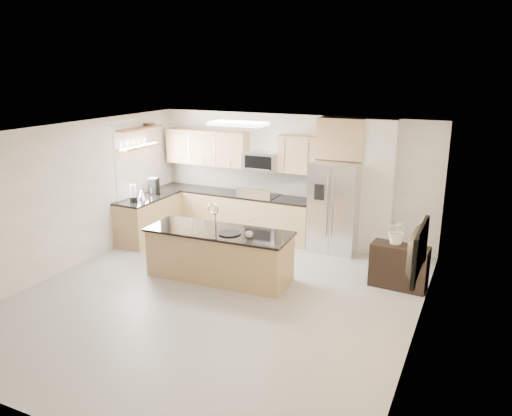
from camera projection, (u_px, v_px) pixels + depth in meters
The scene contains 27 objects.
floor at pixel (216, 297), 7.90m from camera, with size 6.50×6.50×0.00m, color #A7A49F.
ceiling at pixel (212, 133), 7.19m from camera, with size 6.00×6.50×0.02m, color silver.
wall_back at pixel (292, 178), 10.38m from camera, with size 6.00×0.02×2.60m, color white.
wall_front at pixel (44, 311), 4.72m from camera, with size 6.00×0.02×2.60m, color white.
wall_left at pixel (66, 198), 8.77m from camera, with size 0.02×6.50×2.60m, color white.
wall_right at pixel (420, 249), 6.32m from camera, with size 0.02×6.50×2.60m, color white.
back_counter at pixel (233, 212), 10.83m from camera, with size 3.55×0.66×1.44m.
left_counter at pixel (148, 218), 10.48m from camera, with size 0.66×1.50×0.92m.
range at pixel (259, 216), 10.56m from camera, with size 0.76×0.64×1.14m.
upper_cabinets at pixel (233, 149), 10.62m from camera, with size 3.50×0.33×0.75m.
microwave at pixel (262, 161), 10.35m from camera, with size 0.76×0.40×0.40m.
refrigerator at pixel (335, 207), 9.73m from camera, with size 0.92×0.78×1.78m.
partition_column at pixel (378, 188), 9.50m from camera, with size 0.60×0.30×2.60m, color silver.
window at pixel (133, 161), 10.28m from camera, with size 0.04×1.15×1.65m.
shelf_lower at pixel (140, 146), 10.23m from camera, with size 0.30×1.20×0.04m, color #91613A.
shelf_upper at pixel (139, 128), 10.13m from camera, with size 0.30×1.20×0.04m, color #91613A.
ceiling_fixture at pixel (238, 124), 8.76m from camera, with size 1.00×0.50×0.06m, color white.
island at pixel (219, 254), 8.54m from camera, with size 2.52×1.01×1.28m.
credenza at pixel (399, 266), 8.18m from camera, with size 0.92×0.38×0.73m, color black.
cup at pixel (249, 235), 8.07m from camera, with size 0.12×0.12×0.09m, color silver.
platter at pixel (230, 233), 8.25m from camera, with size 0.38×0.38×0.02m, color black.
blender at pixel (133, 194), 9.93m from camera, with size 0.15×0.15×0.35m.
kettle at pixel (142, 194), 10.10m from camera, with size 0.20×0.20×0.25m.
coffee_maker at pixel (154, 186), 10.55m from camera, with size 0.23×0.26×0.34m.
bowl at pixel (149, 124), 10.42m from camera, with size 0.32×0.32×0.08m, color silver.
flower_vase at pixel (398, 225), 8.07m from camera, with size 0.59×0.51×0.66m, color silver.
television at pixel (411, 249), 6.17m from camera, with size 1.08×0.14×0.62m, color black.
Camera 1 is at (3.63, -6.26, 3.53)m, focal length 35.00 mm.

